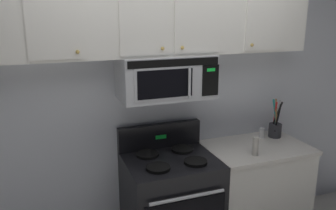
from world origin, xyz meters
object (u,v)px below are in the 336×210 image
salt_shaker (262,133)px  pepper_mill (255,146)px  over_range_microwave (166,77)px  utensil_crock_charcoal (275,127)px  stove_range (171,205)px

salt_shaker → pepper_mill: pepper_mill is taller
over_range_microwave → utensil_crock_charcoal: 1.28m
utensil_crock_charcoal → salt_shaker: bearing=171.5°
utensil_crock_charcoal → pepper_mill: size_ratio=2.29×
over_range_microwave → salt_shaker: (1.01, 0.05, -0.63)m
stove_range → pepper_mill: (0.71, -0.17, 0.51)m
stove_range → salt_shaker: 1.13m
over_range_microwave → pepper_mill: (0.71, -0.29, -0.59)m
stove_range → salt_shaker: (1.01, 0.16, 0.48)m
stove_range → pepper_mill: 0.89m
utensil_crock_charcoal → salt_shaker: 0.14m
over_range_microwave → salt_shaker: bearing=2.7°
salt_shaker → pepper_mill: (-0.30, -0.33, 0.03)m
over_range_microwave → pepper_mill: size_ratio=4.64×
stove_range → utensil_crock_charcoal: (1.14, 0.14, 0.53)m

